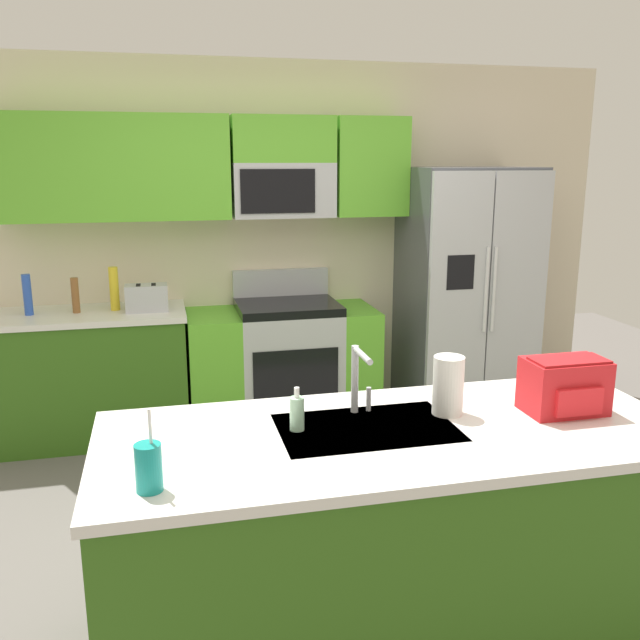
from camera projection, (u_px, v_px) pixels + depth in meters
ground_plane at (347, 552)px, 3.39m from camera, size 9.00×9.00×0.00m
kitchen_wall_unit at (254, 220)px, 4.99m from camera, size 5.20×0.43×2.60m
back_counter at (86, 376)px, 4.68m from camera, size 1.39×0.63×0.90m
range_oven at (283, 364)px, 5.00m from camera, size 1.36×0.61×1.10m
refrigerator at (466, 293)px, 5.13m from camera, size 0.90×0.76×1.85m
island_counter at (393, 535)px, 2.70m from camera, size 2.25×0.92×0.90m
toaster at (147, 298)px, 4.61m from camera, size 0.28×0.16×0.18m
pepper_mill at (75, 295)px, 4.55m from camera, size 0.05×0.05×0.24m
bottle_yellow at (114, 289)px, 4.62m from camera, size 0.06×0.06×0.30m
bottle_blue at (27, 295)px, 4.48m from camera, size 0.06×0.06×0.27m
sink_faucet at (358, 375)px, 2.72m from camera, size 0.08×0.21×0.28m
drink_cup_teal at (149, 467)px, 2.10m from camera, size 0.08×0.08×0.27m
soap_dispenser at (297, 413)px, 2.58m from camera, size 0.06×0.06×0.17m
paper_towel_roll at (448, 385)px, 2.74m from camera, size 0.12×0.12×0.24m
backpack at (565, 385)px, 2.75m from camera, size 0.32×0.22×0.23m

